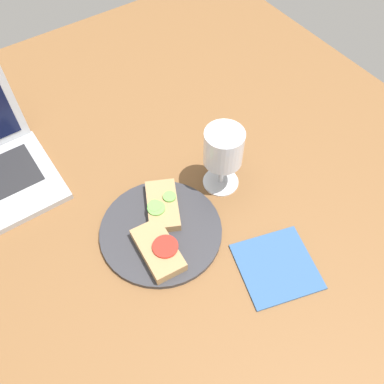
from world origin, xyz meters
The scene contains 6 objects.
wooden_table centered at (0.00, 0.00, 1.50)cm, with size 140.00×140.00×3.00cm, color brown.
plate centered at (-1.30, -5.60, 3.51)cm, with size 23.99×23.99×1.01cm, color #333338.
sandwich_with_cucumber centered at (1.65, -1.58, 5.09)cm, with size 10.54×13.04×2.43cm.
sandwich_with_tomato centered at (-4.24, -9.69, 5.18)cm, with size 7.16×12.21×2.65cm.
wine_glass centered at (15.78, -2.29, 13.53)cm, with size 7.86×7.86×15.00cm.
napkin centered at (12.56, -24.14, 3.20)cm, with size 13.81×13.80×0.40cm, color #33598C.
Camera 1 is at (-20.56, -44.62, 75.81)cm, focal length 40.00 mm.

